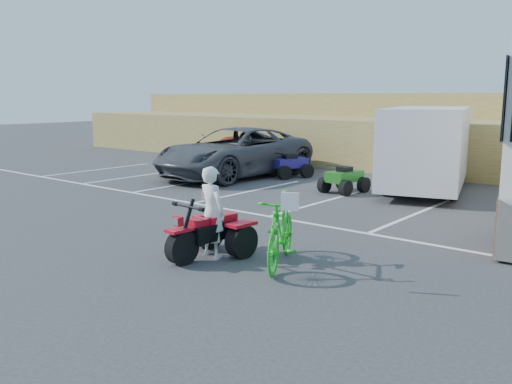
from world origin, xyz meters
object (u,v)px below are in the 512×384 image
Objects in this scene: green_dirt_bike at (281,230)px; cargo_trailer at (427,146)px; grey_pickup at (235,152)px; red_car at (235,150)px; quad_atv_blue at (290,177)px; rider at (212,212)px; red_trike_atv at (206,258)px; quad_atv_green at (344,192)px.

cargo_trailer is (-1.05, 9.06, 0.77)m from green_dirt_bike.
grey_pickup reaches higher than red_car.
green_dirt_bike is at bearing -32.68° from quad_atv_blue.
rider is at bearing -107.43° from cargo_trailer.
green_dirt_bike reaches higher than red_trike_atv.
red_trike_atv is 0.25× the size of grey_pickup.
quad_atv_green is at bearing -73.71° from rider.
grey_pickup is 4.72× the size of quad_atv_green.
grey_pickup reaches higher than rider.
rider is at bearing 90.00° from red_trike_atv.
red_car is at bearing 165.53° from quad_atv_green.
cargo_trailer is at bearing 25.97° from quad_atv_blue.
green_dirt_bike is 0.53× the size of red_car.
green_dirt_bike is 1.47× the size of quad_atv_blue.
rider is 13.40m from red_car.
rider reaches higher than green_dirt_bike.
grey_pickup reaches higher than quad_atv_blue.
red_trike_atv reaches higher than quad_atv_blue.
green_dirt_bike is 1.55× the size of quad_atv_green.
red_trike_atv is 9.67m from cargo_trailer.
rider is 0.26× the size of grey_pickup.
grey_pickup is at bearing -34.06° from red_car.
rider is at bearing -70.96° from quad_atv_green.
rider is at bearing 168.71° from green_dirt_bike.
grey_pickup is at bearing -125.26° from quad_atv_blue.
grey_pickup is 5.03m from quad_atv_green.
quad_atv_blue is (1.73, 1.09, -0.90)m from grey_pickup.
green_dirt_bike is at bearing -99.11° from cargo_trailer.
red_trike_atv is 0.86m from rider.
quad_atv_blue is at bearing 161.38° from quad_atv_green.
rider is 1.39m from green_dirt_bike.
green_dirt_bike reaches higher than quad_atv_green.
grey_pickup is (-7.82, 7.67, 0.26)m from green_dirt_bike.
quad_atv_green is (-2.89, 7.20, -0.64)m from green_dirt_bike.
cargo_trailer reaches higher than grey_pickup.
green_dirt_bike is 0.33× the size of grey_pickup.
rider is 1.17× the size of quad_atv_blue.
rider reaches higher than quad_atv_blue.
red_car is (-9.86, 9.99, 0.04)m from green_dirt_bike.
red_trike_atv is 0.77× the size of green_dirt_bike.
quad_atv_blue is at bearing 167.77° from cargo_trailer.
quad_atv_green is at bearing -3.79° from grey_pickup.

